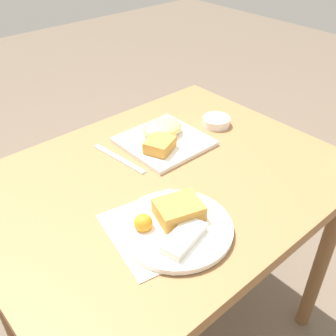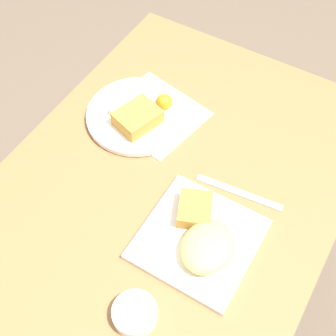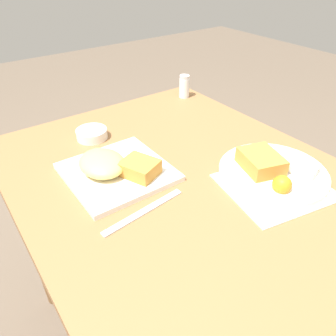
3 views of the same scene
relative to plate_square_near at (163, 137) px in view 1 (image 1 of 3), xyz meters
name	(u,v)px [view 1 (image 1 of 3)]	position (x,y,z in m)	size (l,w,h in m)	color
ground_plane	(164,332)	(0.12, 0.14, -0.77)	(8.00, 8.00, 0.00)	brown
dining_table	(163,203)	(0.12, 0.14, -0.12)	(1.01, 0.77, 0.75)	olive
menu_card	(157,230)	(0.26, 0.28, -0.02)	(0.25, 0.27, 0.00)	beige
plate_square_near	(163,137)	(0.00, 0.00, 0.00)	(0.24, 0.24, 0.06)	white
plate_oval_far	(175,224)	(0.23, 0.31, 0.00)	(0.26, 0.26, 0.05)	white
sauce_ramekin	(216,121)	(-0.21, 0.03, -0.01)	(0.09, 0.09, 0.03)	white
butter_knife	(119,159)	(0.16, -0.02, -0.02)	(0.04, 0.21, 0.00)	silver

